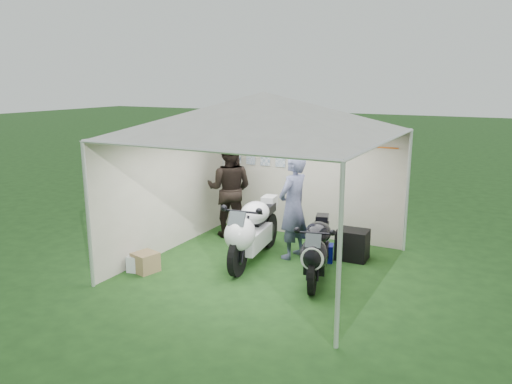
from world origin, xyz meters
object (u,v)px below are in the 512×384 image
paddock_stand (321,253)px  crate_0 (142,263)px  person_dark_jacket (230,189)px  canopy_tent (264,118)px  motorcycle_black (317,249)px  equipment_box (352,245)px  person_blue_jacket (293,206)px  crate_1 (145,262)px  motorcycle_white (252,229)px

paddock_stand → crate_0: 3.16m
person_dark_jacket → canopy_tent: bearing=123.4°
motorcycle_black → crate_0: motorcycle_black is taller
equipment_box → person_blue_jacket: bearing=-158.1°
crate_1 → crate_0: bearing=-175.0°
motorcycle_white → motorcycle_black: size_ratio=1.18×
canopy_tent → crate_0: 3.22m
person_dark_jacket → crate_1: bearing=68.5°
canopy_tent → person_blue_jacket: (0.26, 0.64, -1.61)m
motorcycle_white → person_blue_jacket: bearing=39.9°
person_dark_jacket → crate_0: 2.57m
paddock_stand → person_blue_jacket: bearing=-174.0°
paddock_stand → crate_1: 3.09m
motorcycle_white → paddock_stand: (1.08, 0.64, -0.46)m
motorcycle_white → person_blue_jacket: size_ratio=1.16×
crate_1 → person_dark_jacket: bearing=83.8°
paddock_stand → crate_1: crate_1 is taller
canopy_tent → person_blue_jacket: bearing=67.9°
motorcycle_white → paddock_stand: bearing=23.2°
canopy_tent → person_dark_jacket: 2.45m
canopy_tent → motorcycle_black: (1.03, -0.15, -2.04)m
canopy_tent → crate_1: (-1.67, -1.16, -2.41)m
paddock_stand → equipment_box: 0.59m
motorcycle_white → paddock_stand: 1.33m
canopy_tent → motorcycle_black: bearing=-8.4°
paddock_stand → crate_1: size_ratio=1.12×
crate_0 → crate_1: bearing=5.0°
person_blue_jacket → crate_1: bearing=-34.7°
person_dark_jacket → crate_1: size_ratio=5.37×
person_blue_jacket → canopy_tent: bearing=-9.7°
paddock_stand → equipment_box: (0.46, 0.35, 0.12)m
crate_0 → crate_1: size_ratio=1.13×
motorcycle_black → person_blue_jacket: bearing=119.2°
canopy_tent → person_dark_jacket: bearing=138.8°
motorcycle_white → paddock_stand: motorcycle_white is taller
paddock_stand → equipment_box: equipment_box is taller
motorcycle_white → motorcycle_black: (1.30, -0.21, -0.08)m
canopy_tent → person_dark_jacket: canopy_tent is taller
paddock_stand → person_blue_jacket: size_ratio=0.22×
crate_0 → crate_1: crate_1 is taller
motorcycle_black → equipment_box: 1.25m
canopy_tent → person_blue_jacket: canopy_tent is taller
paddock_stand → crate_1: (-2.47, -1.86, 0.01)m
crate_0 → person_dark_jacket: bearing=82.0°
canopy_tent → paddock_stand: (0.80, 0.70, -2.42)m
motorcycle_black → paddock_stand: 0.96m
motorcycle_black → paddock_stand: bearing=90.0°
person_dark_jacket → crate_0: person_dark_jacket is taller
crate_0 → paddock_stand: bearing=36.2°
motorcycle_white → crate_1: bearing=-146.4°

